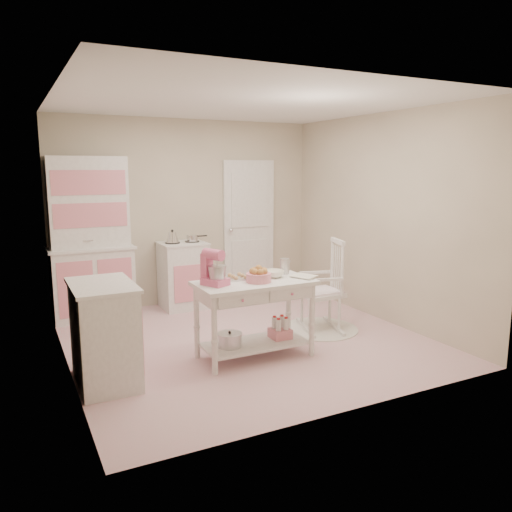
# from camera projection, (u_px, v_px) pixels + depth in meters

# --- Properties ---
(room_shell) EXTENTS (3.84, 3.84, 2.62)m
(room_shell) POSITION_uv_depth(u_px,v_px,m) (246.00, 194.00, 5.39)
(room_shell) COLOR pink
(room_shell) RESTS_ON ground
(door) EXTENTS (0.82, 0.05, 2.04)m
(door) POSITION_uv_depth(u_px,v_px,m) (249.00, 228.00, 7.57)
(door) COLOR white
(door) RESTS_ON ground
(hutch) EXTENTS (1.06, 0.50, 2.08)m
(hutch) POSITION_uv_depth(u_px,v_px,m) (91.00, 239.00, 6.34)
(hutch) COLOR white
(hutch) RESTS_ON ground
(stove) EXTENTS (0.62, 0.57, 0.92)m
(stove) POSITION_uv_depth(u_px,v_px,m) (183.00, 275.00, 6.93)
(stove) COLOR white
(stove) RESTS_ON ground
(base_cabinet) EXTENTS (0.54, 0.84, 0.92)m
(base_cabinet) POSITION_uv_depth(u_px,v_px,m) (104.00, 333.00, 4.47)
(base_cabinet) COLOR white
(base_cabinet) RESTS_ON ground
(lace_rug) EXTENTS (0.92, 0.92, 0.01)m
(lace_rug) POSITION_uv_depth(u_px,v_px,m) (320.00, 329.00, 6.04)
(lace_rug) COLOR white
(lace_rug) RESTS_ON ground
(rocking_chair) EXTENTS (0.66, 0.82, 1.10)m
(rocking_chair) POSITION_uv_depth(u_px,v_px,m) (321.00, 285.00, 5.94)
(rocking_chair) COLOR white
(rocking_chair) RESTS_ON ground
(work_table) EXTENTS (1.20, 0.60, 0.80)m
(work_table) POSITION_uv_depth(u_px,v_px,m) (255.00, 319.00, 5.09)
(work_table) COLOR white
(work_table) RESTS_ON ground
(stand_mixer) EXTENTS (0.30, 0.34, 0.34)m
(stand_mixer) POSITION_uv_depth(u_px,v_px,m) (215.00, 268.00, 4.82)
(stand_mixer) COLOR #DF5E89
(stand_mixer) RESTS_ON work_table
(cookie_tray) EXTENTS (0.34, 0.24, 0.02)m
(cookie_tray) POSITION_uv_depth(u_px,v_px,m) (234.00, 278.00, 5.11)
(cookie_tray) COLOR silver
(cookie_tray) RESTS_ON work_table
(bread_basket) EXTENTS (0.25, 0.25, 0.09)m
(bread_basket) POSITION_uv_depth(u_px,v_px,m) (259.00, 278.00, 4.98)
(bread_basket) COLOR pink
(bread_basket) RESTS_ON work_table
(mixing_bowl) EXTENTS (0.23, 0.23, 0.07)m
(mixing_bowl) POSITION_uv_depth(u_px,v_px,m) (273.00, 274.00, 5.20)
(mixing_bowl) COLOR white
(mixing_bowl) RESTS_ON work_table
(metal_pitcher) EXTENTS (0.10, 0.10, 0.17)m
(metal_pitcher) POSITION_uv_depth(u_px,v_px,m) (285.00, 266.00, 5.34)
(metal_pitcher) COLOR silver
(metal_pitcher) RESTS_ON work_table
(recipe_book) EXTENTS (0.28, 0.31, 0.02)m
(recipe_book) POSITION_uv_depth(u_px,v_px,m) (299.00, 278.00, 5.11)
(recipe_book) COLOR white
(recipe_book) RESTS_ON work_table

